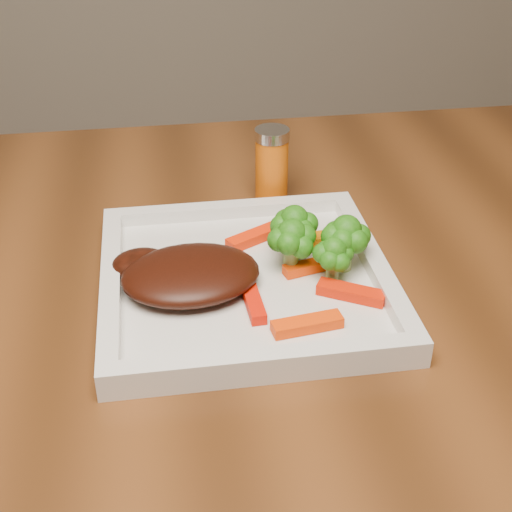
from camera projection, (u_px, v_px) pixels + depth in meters
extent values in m
cube|color=white|center=(246.00, 284.00, 0.68)|extent=(0.27, 0.27, 0.01)
ellipsoid|color=#371008|center=(191.00, 274.00, 0.66)|extent=(0.14, 0.11, 0.03)
cube|color=#EE3B03|center=(307.00, 324.00, 0.61)|extent=(0.06, 0.02, 0.01)
cube|color=red|center=(351.00, 293.00, 0.65)|extent=(0.06, 0.05, 0.01)
cube|color=red|center=(254.00, 304.00, 0.63)|extent=(0.02, 0.05, 0.01)
cube|color=#C96603|center=(333.00, 237.00, 0.73)|extent=(0.06, 0.02, 0.01)
cube|color=#F32703|center=(253.00, 237.00, 0.73)|extent=(0.06, 0.04, 0.01)
cube|color=#FE3D04|center=(308.00, 267.00, 0.69)|extent=(0.05, 0.02, 0.01)
cylinder|color=#CC590B|center=(272.00, 167.00, 0.81)|extent=(0.04, 0.04, 0.09)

